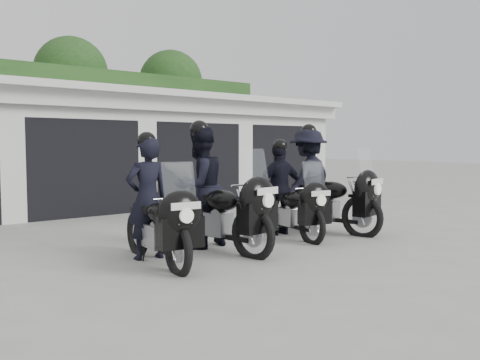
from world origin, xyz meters
TOP-DOWN VIEW (x-y plane):
  - ground at (0.00, 0.00)m, footprint 80.00×80.00m
  - garage_block at (-0.00, 8.06)m, footprint 16.40×6.80m
  - background_vegetation at (0.37, 12.92)m, footprint 20.00×3.90m
  - police_bike_a at (-1.03, 0.53)m, footprint 0.81×2.14m
  - police_bike_b at (0.07, 0.81)m, footprint 1.05×2.37m
  - police_bike_c at (1.80, 0.90)m, footprint 1.05×2.03m
  - police_bike_d at (2.64, 0.91)m, footprint 1.35×2.37m

SIDE VIEW (x-z plane):
  - ground at x=0.00m, z-range 0.00..0.00m
  - police_bike_a at x=-1.03m, z-range -0.19..1.67m
  - police_bike_c at x=1.80m, z-range -0.14..1.65m
  - police_bike_b at x=0.07m, z-range -0.16..1.91m
  - police_bike_d at x=2.64m, z-range -0.15..1.93m
  - garage_block at x=0.00m, z-range -0.06..2.90m
  - background_vegetation at x=0.37m, z-range -0.13..5.67m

